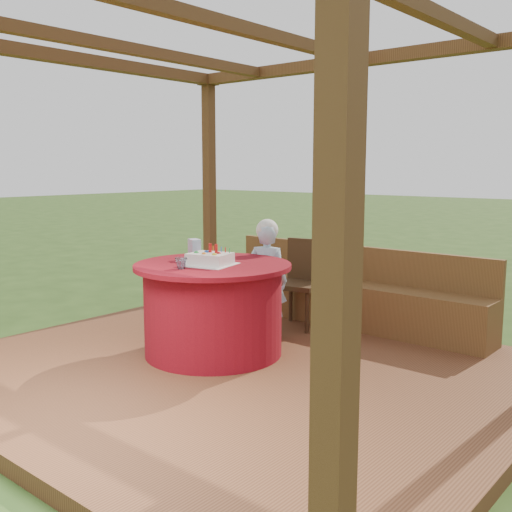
{
  "coord_description": "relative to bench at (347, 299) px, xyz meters",
  "views": [
    {
      "loc": [
        3.15,
        -3.51,
        1.73
      ],
      "look_at": [
        0.0,
        0.25,
        1.0
      ],
      "focal_mm": 42.0,
      "sensor_mm": 36.0,
      "label": 1
    }
  ],
  "objects": [
    {
      "name": "table",
      "position": [
        -0.37,
        -1.6,
        0.14
      ],
      "size": [
        1.34,
        1.34,
        0.79
      ],
      "color": "maroon",
      "rests_on": "deck"
    },
    {
      "name": "ground",
      "position": [
        0.0,
        -1.72,
        -0.38
      ],
      "size": [
        60.0,
        60.0,
        0.0
      ],
      "primitive_type": "plane",
      "color": "#284416",
      "rests_on": "ground"
    },
    {
      "name": "deck",
      "position": [
        0.0,
        -1.72,
        -0.32
      ],
      "size": [
        4.5,
        4.0,
        0.12
      ],
      "primitive_type": "cube",
      "color": "brown",
      "rests_on": "ground"
    },
    {
      "name": "bench",
      "position": [
        0.0,
        0.0,
        0.0
      ],
      "size": [
        3.0,
        0.42,
        0.8
      ],
      "color": "brown",
      "rests_on": "deck"
    },
    {
      "name": "birthday_cake",
      "position": [
        -0.34,
        -1.67,
        0.58
      ],
      "size": [
        0.46,
        0.46,
        0.18
      ],
      "color": "white",
      "rests_on": "table"
    },
    {
      "name": "gift_bag",
      "position": [
        -0.67,
        -1.52,
        0.62
      ],
      "size": [
        0.15,
        0.13,
        0.18
      ],
      "primitive_type": "cube",
      "rotation": [
        0.0,
        0.0,
        -0.43
      ],
      "color": "#E997C7",
      "rests_on": "table"
    },
    {
      "name": "chair",
      "position": [
        -0.33,
        -0.34,
        0.23
      ],
      "size": [
        0.5,
        0.5,
        0.88
      ],
      "color": "#3C2613",
      "rests_on": "deck"
    },
    {
      "name": "elderly_woman",
      "position": [
        -0.37,
        -0.86,
        0.31
      ],
      "size": [
        0.46,
        0.38,
        1.13
      ],
      "color": "#90BCD6",
      "rests_on": "deck"
    },
    {
      "name": "pergola",
      "position": [
        0.0,
        -1.72,
        2.02
      ],
      "size": [
        4.5,
        4.0,
        2.72
      ],
      "color": "brown",
      "rests_on": "deck"
    },
    {
      "name": "drinking_glass",
      "position": [
        -0.38,
        -1.96,
        0.58
      ],
      "size": [
        0.13,
        0.13,
        0.09
      ],
      "primitive_type": "imported",
      "rotation": [
        0.0,
        0.0,
        -0.41
      ],
      "color": "white",
      "rests_on": "table"
    }
  ]
}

